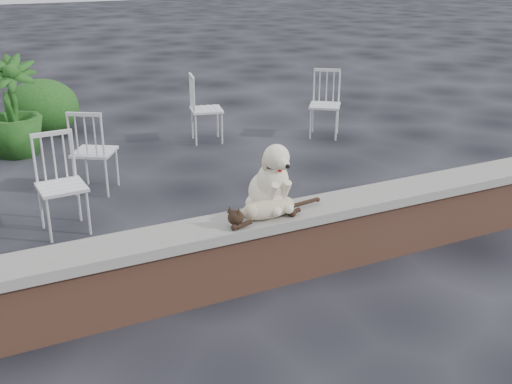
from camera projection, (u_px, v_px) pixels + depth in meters
name	position (u px, v px, depth m)	size (l,w,h in m)	color
ground	(243.00, 286.00, 4.93)	(60.00, 60.00, 0.00)	black
brick_wall	(242.00, 258.00, 4.83)	(6.00, 0.30, 0.50)	brown
capstone	(242.00, 224.00, 4.73)	(6.20, 0.40, 0.08)	slate
dog	(268.00, 175.00, 4.79)	(0.38, 0.50, 0.58)	beige
cat	(267.00, 208.00, 4.71)	(1.03, 0.25, 0.17)	tan
chair_c	(94.00, 150.00, 6.71)	(0.56, 0.56, 0.94)	white
chair_e	(206.00, 108.00, 8.48)	(0.56, 0.56, 0.94)	white
chair_d	(325.00, 104.00, 8.71)	(0.56, 0.56, 0.94)	white
chair_b	(61.00, 185.00, 5.71)	(0.56, 0.56, 0.94)	white
potted_plant_b	(12.00, 107.00, 7.84)	(0.72, 0.72, 1.28)	#194313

